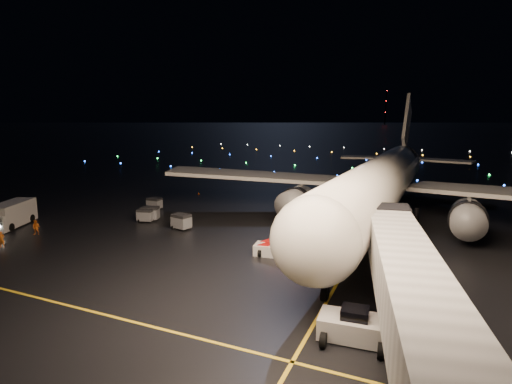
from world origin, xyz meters
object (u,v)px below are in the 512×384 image
Objects in this scene: airliner at (386,153)px; crew_c at (181,221)px; pushback_tug at (355,324)px; crew_b at (36,227)px; baggage_cart_0 at (181,222)px; service_truck at (12,214)px; baggage_cart_1 at (146,215)px; baggage_cart_3 at (155,204)px; belt_loader at (279,239)px; crew_a at (2,239)px; baggage_cart_2 at (150,213)px.

airliner reaches higher than crew_c.
pushback_tug reaches higher than crew_c.
crew_b is 0.81× the size of baggage_cart_0.
service_truck is 4.66× the size of crew_c.
crew_c is 0.82× the size of baggage_cart_0.
pushback_tug is 2.17× the size of baggage_cart_1.
crew_b is at bearing -103.75° from baggage_cart_3.
pushback_tug reaches higher than crew_b.
service_truck is 21.23m from crew_c.
airliner is 27.73m from crew_c.
baggage_cart_0 is at bearing -143.22° from airliner.
belt_loader is at bearing -24.63° from baggage_cart_3.
airliner is at bearing 89.24° from pushback_tug.
pushback_tug is 0.51× the size of service_truck.
crew_b reaches higher than crew_a.
service_truck is 4.69× the size of crew_b.
crew_b is 12.57m from baggage_cart_1.
pushback_tug reaches higher than baggage_cart_1.
pushback_tug is at bearing 39.31° from crew_c.
airliner is 48.11m from service_truck.
airliner is 8.82× the size of belt_loader.
airliner is 28.47× the size of baggage_cart_0.
service_truck is 16.77m from baggage_cart_2.
baggage_cart_0 is at bearing -23.48° from baggage_cart_1.
crew_b is 0.84× the size of baggage_cart_2.
belt_loader is 3.57× the size of baggage_cart_1.
crew_a is at bearing -129.65° from baggage_cart_1.
baggage_cart_2 is (7.86, 10.75, 0.01)m from crew_b.
baggage_cart_3 is (4.35, 16.18, -0.05)m from crew_b.
pushback_tug reaches higher than baggage_cart_2.
baggage_cart_1 is 0.93× the size of baggage_cart_2.
pushback_tug is at bearing -34.52° from service_truck.
baggage_cart_2 reaches higher than crew_a.
baggage_cart_2 is at bearing 32.85° from crew_a.
airliner is at bearing 59.96° from belt_loader.
baggage_cart_2 is 6.47m from baggage_cart_3.
belt_loader is 3.32× the size of baggage_cart_2.
crew_a is 21.11m from baggage_cart_3.
belt_loader is 28.66m from crew_b.
belt_loader is 21.15m from baggage_cart_1.
service_truck is at bearing 105.98° from crew_a.
crew_c is at bearing 14.78° from crew_a.
crew_a is (-37.05, 3.16, -0.17)m from pushback_tug.
pushback_tug is at bearing -37.03° from crew_a.
baggage_cart_1 is (7.82, 9.84, -0.05)m from crew_b.
crew_b is at bearing -179.04° from belt_loader.
pushback_tug is 37.18m from crew_a.
crew_c is at bearing -19.26° from baggage_cart_1.
crew_a is 16.95m from baggage_cart_2.
pushback_tug is 44.83m from service_truck.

